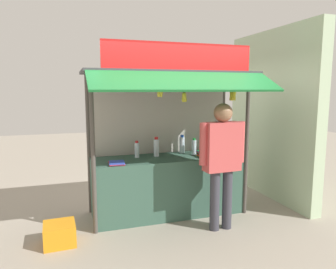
# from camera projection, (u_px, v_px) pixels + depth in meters

# --- Properties ---
(ground_plane) EXTENTS (20.00, 20.00, 0.00)m
(ground_plane) POSITION_uv_depth(u_px,v_px,m) (168.00, 213.00, 4.94)
(ground_plane) COLOR #9E9384
(stall_counter) EXTENTS (2.29, 0.72, 0.89)m
(stall_counter) POSITION_uv_depth(u_px,v_px,m) (168.00, 185.00, 4.87)
(stall_counter) COLOR #385B4C
(stall_counter) RESTS_ON ground
(stall_structure) EXTENTS (2.49, 1.51, 2.52)m
(stall_structure) POSITION_uv_depth(u_px,v_px,m) (167.00, 115.00, 4.78)
(stall_structure) COLOR #4C4742
(stall_structure) RESTS_ON ground
(water_bottle_right) EXTENTS (0.07, 0.07, 0.26)m
(water_bottle_right) POSITION_uv_depth(u_px,v_px,m) (194.00, 147.00, 4.99)
(water_bottle_right) COLOR silver
(water_bottle_right) RESTS_ON stall_counter
(water_bottle_center) EXTENTS (0.08, 0.08, 0.30)m
(water_bottle_center) POSITION_uv_depth(u_px,v_px,m) (156.00, 147.00, 4.86)
(water_bottle_center) COLOR silver
(water_bottle_center) RESTS_ON stall_counter
(water_bottle_far_left) EXTENTS (0.07, 0.07, 0.26)m
(water_bottle_far_left) POSITION_uv_depth(u_px,v_px,m) (137.00, 150.00, 4.78)
(water_bottle_far_left) COLOR silver
(water_bottle_far_left) RESTS_ON stall_counter
(water_bottle_far_right) EXTENTS (0.08, 0.08, 0.30)m
(water_bottle_far_right) POSITION_uv_depth(u_px,v_px,m) (182.00, 145.00, 5.11)
(water_bottle_far_right) COLOR silver
(water_bottle_far_right) RESTS_ON stall_counter
(magazine_stack_mid_left) EXTENTS (0.24, 0.28, 0.03)m
(magazine_stack_mid_left) POSITION_uv_depth(u_px,v_px,m) (117.00, 163.00, 4.35)
(magazine_stack_mid_left) COLOR red
(magazine_stack_mid_left) RESTS_ON stall_counter
(magazine_stack_back_right) EXTENTS (0.21, 0.28, 0.09)m
(magazine_stack_back_right) POSITION_uv_depth(u_px,v_px,m) (205.00, 154.00, 4.83)
(magazine_stack_back_right) COLOR yellow
(magazine_stack_back_right) RESTS_ON stall_counter
(banana_bunch_rightmost) EXTENTS (0.08, 0.08, 0.30)m
(banana_bunch_rightmost) POSITION_uv_depth(u_px,v_px,m) (184.00, 97.00, 4.27)
(banana_bunch_rightmost) COLOR #332D23
(banana_bunch_inner_left) EXTENTS (0.10, 0.10, 0.23)m
(banana_bunch_inner_left) POSITION_uv_depth(u_px,v_px,m) (160.00, 92.00, 4.16)
(banana_bunch_inner_left) COLOR #332D23
(banana_bunch_leftmost) EXTENTS (0.10, 0.10, 0.29)m
(banana_bunch_leftmost) POSITION_uv_depth(u_px,v_px,m) (233.00, 96.00, 4.50)
(banana_bunch_leftmost) COLOR #332D23
(vendor_person) EXTENTS (0.66, 0.25, 1.74)m
(vendor_person) POSITION_uv_depth(u_px,v_px,m) (222.00, 155.00, 4.23)
(vendor_person) COLOR #383842
(vendor_person) RESTS_ON ground
(plastic_crate) EXTENTS (0.40, 0.40, 0.27)m
(plastic_crate) POSITION_uv_depth(u_px,v_px,m) (60.00, 234.00, 3.93)
(plastic_crate) COLOR orange
(plastic_crate) RESTS_ON ground
(neighbour_wall) EXTENTS (0.20, 2.40, 2.94)m
(neighbour_wall) POSITION_uv_depth(u_px,v_px,m) (271.00, 115.00, 5.64)
(neighbour_wall) COLOR #B5CFA7
(neighbour_wall) RESTS_ON ground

